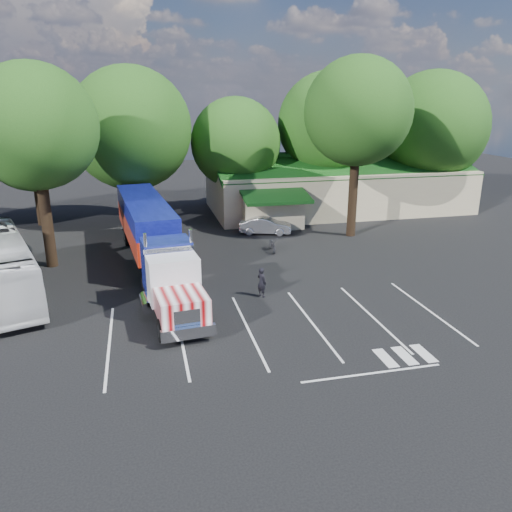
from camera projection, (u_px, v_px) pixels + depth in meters
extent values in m
plane|color=black|center=(227.00, 285.00, 29.34)|extent=(120.00, 120.00, 0.00)
cube|color=#BCB28B|center=(336.00, 188.00, 48.44)|extent=(24.00, 11.00, 4.00)
cube|color=#144615|center=(347.00, 166.00, 45.44)|extent=(24.20, 6.25, 2.10)
cube|color=#144615|center=(328.00, 160.00, 49.89)|extent=(24.20, 6.25, 2.10)
cube|color=#BCB28B|center=(272.00, 211.00, 41.61)|extent=(5.00, 2.50, 2.80)
cube|color=#144615|center=(276.00, 197.00, 39.94)|extent=(5.40, 3.19, 0.80)
cylinder|color=black|center=(40.00, 202.00, 42.41)|extent=(0.70, 0.70, 4.00)
sphere|color=#1A4714|center=(31.00, 140.00, 40.82)|extent=(8.40, 8.40, 8.40)
cylinder|color=black|center=(136.00, 199.00, 42.61)|extent=(0.70, 0.70, 4.30)
sphere|color=#1A4714|center=(130.00, 128.00, 40.80)|extent=(10.00, 10.00, 10.00)
cylinder|color=black|center=(236.00, 196.00, 45.87)|extent=(0.70, 0.70, 3.60)
sphere|color=#1A4714|center=(236.00, 143.00, 44.39)|extent=(8.00, 8.00, 8.00)
cylinder|color=black|center=(327.00, 186.00, 48.14)|extent=(0.70, 0.70, 4.50)
sphere|color=#1A4714|center=(329.00, 124.00, 46.34)|extent=(9.60, 9.60, 9.60)
cylinder|color=black|center=(426.00, 187.00, 49.29)|extent=(0.70, 0.70, 3.90)
sphere|color=#1A4714|center=(433.00, 126.00, 47.49)|extent=(10.40, 10.40, 10.40)
cylinder|color=black|center=(47.00, 221.00, 31.71)|extent=(0.70, 0.70, 6.00)
sphere|color=#1A4714|center=(34.00, 127.00, 29.91)|extent=(7.60, 7.60, 7.60)
cylinder|color=black|center=(353.00, 195.00, 38.71)|extent=(0.70, 0.70, 6.50)
sphere|color=#1A4714|center=(358.00, 111.00, 36.78)|extent=(8.00, 8.00, 8.00)
cube|color=black|center=(173.00, 300.00, 25.29)|extent=(1.71, 6.95, 0.25)
cube|color=white|center=(189.00, 333.00, 22.01)|extent=(2.47, 0.51, 0.54)
cube|color=white|center=(187.00, 319.00, 22.00)|extent=(1.19, 0.24, 0.88)
cube|color=white|center=(182.00, 305.00, 22.96)|extent=(2.50, 2.59, 1.13)
cube|color=silver|center=(173.00, 279.00, 24.54)|extent=(2.61, 1.83, 2.26)
cube|color=black|center=(175.00, 274.00, 23.82)|extent=(2.26, 0.32, 0.98)
cube|color=white|center=(169.00, 250.00, 24.90)|extent=(2.55, 0.37, 0.25)
cube|color=#0D115F|center=(167.00, 264.00, 26.07)|extent=(2.65, 2.22, 2.65)
cylinder|color=white|center=(147.00, 266.00, 24.82)|extent=(0.19, 0.19, 3.34)
cylinder|color=white|center=(192.00, 261.00, 25.53)|extent=(0.19, 0.19, 3.34)
cylinder|color=white|center=(147.00, 303.00, 24.96)|extent=(0.81, 1.63, 0.65)
cylinder|color=white|center=(198.00, 296.00, 25.79)|extent=(0.81, 1.63, 0.65)
cube|color=white|center=(146.00, 227.00, 33.79)|extent=(3.89, 12.79, 1.47)
cube|color=#090C56|center=(144.00, 208.00, 33.38)|extent=(3.89, 12.79, 1.18)
cube|color=black|center=(140.00, 231.00, 37.89)|extent=(1.54, 3.55, 0.34)
cube|color=black|center=(147.00, 273.00, 29.24)|extent=(0.13, 0.13, 1.38)
cube|color=black|center=(171.00, 271.00, 29.67)|extent=(0.13, 0.13, 1.38)
cube|color=white|center=(137.00, 228.00, 40.04)|extent=(2.36, 0.37, 0.12)
cylinder|color=black|center=(162.00, 330.00, 22.46)|extent=(0.46, 1.11, 1.08)
cylinder|color=black|center=(207.00, 324.00, 23.11)|extent=(0.46, 1.11, 1.08)
cylinder|color=black|center=(149.00, 294.00, 26.53)|extent=(0.46, 1.11, 1.08)
cylinder|color=black|center=(187.00, 290.00, 27.18)|extent=(0.46, 1.11, 1.08)
cylinder|color=black|center=(146.00, 287.00, 27.50)|extent=(0.46, 1.11, 1.08)
cylinder|color=black|center=(183.00, 283.00, 28.15)|extent=(0.46, 1.11, 1.08)
cylinder|color=black|center=(127.00, 238.00, 36.95)|extent=(0.46, 1.11, 1.08)
cylinder|color=black|center=(155.00, 236.00, 37.60)|extent=(0.46, 1.11, 1.08)
cylinder|color=black|center=(126.00, 234.00, 38.01)|extent=(0.46, 1.11, 1.08)
cylinder|color=black|center=(153.00, 232.00, 38.66)|extent=(0.46, 1.11, 1.08)
imported|color=black|center=(262.00, 282.00, 27.43)|extent=(0.66, 0.73, 1.67)
imported|color=black|center=(273.00, 244.00, 35.54)|extent=(0.80, 1.95, 1.00)
imported|color=silver|center=(0.00, 266.00, 27.41)|extent=(6.47, 12.43, 3.38)
imported|color=#B0B2B8|center=(265.00, 226.00, 39.94)|extent=(4.38, 2.59, 1.36)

